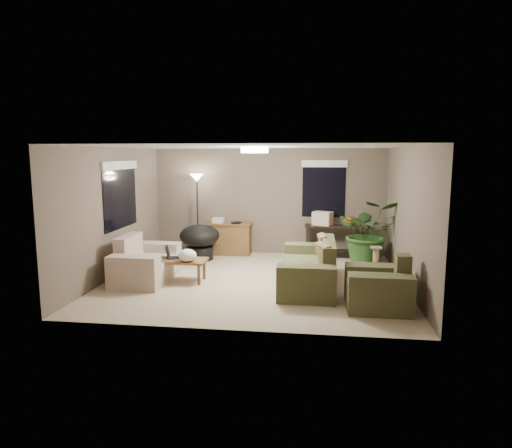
# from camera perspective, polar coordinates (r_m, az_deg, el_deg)

# --- Properties ---
(room_shell) EXTENTS (5.50, 5.50, 5.50)m
(room_shell) POSITION_cam_1_polar(r_m,az_deg,el_deg) (8.45, -0.18, 1.14)
(room_shell) COLOR #BDAD8C
(room_shell) RESTS_ON ground
(main_sofa) EXTENTS (0.95, 2.20, 0.85)m
(main_sofa) POSITION_cam_1_polar(r_m,az_deg,el_deg) (8.32, 6.77, -5.76)
(main_sofa) COLOR #4D4E2F
(main_sofa) RESTS_ON ground
(throw_pillows) EXTENTS (0.39, 1.39, 0.47)m
(throw_pillows) POSITION_cam_1_polar(r_m,az_deg,el_deg) (8.24, 8.60, -3.40)
(throw_pillows) COLOR #8C7251
(throw_pillows) RESTS_ON main_sofa
(loveseat) EXTENTS (0.90, 1.60, 0.85)m
(loveseat) POSITION_cam_1_polar(r_m,az_deg,el_deg) (8.93, -13.74, -4.93)
(loveseat) COLOR beige
(loveseat) RESTS_ON ground
(armchair) EXTENTS (0.95, 1.00, 0.85)m
(armchair) POSITION_cam_1_polar(r_m,az_deg,el_deg) (7.39, 15.08, -7.83)
(armchair) COLOR brown
(armchair) RESTS_ON ground
(coffee_table) EXTENTS (1.00, 0.55, 0.42)m
(coffee_table) POSITION_cam_1_polar(r_m,az_deg,el_deg) (8.68, -9.53, -4.78)
(coffee_table) COLOR brown
(coffee_table) RESTS_ON ground
(laptop) EXTENTS (0.41, 0.34, 0.24)m
(laptop) POSITION_cam_1_polar(r_m,az_deg,el_deg) (8.79, -10.41, -3.81)
(laptop) COLOR black
(laptop) RESTS_ON coffee_table
(plastic_bag) EXTENTS (0.38, 0.35, 0.23)m
(plastic_bag) POSITION_cam_1_polar(r_m,az_deg,el_deg) (8.44, -8.56, -3.89)
(plastic_bag) COLOR white
(plastic_bag) RESTS_ON coffee_table
(desk) EXTENTS (1.10, 0.50, 0.75)m
(desk) POSITION_cam_1_polar(r_m,az_deg,el_deg) (10.90, -3.45, -1.82)
(desk) COLOR brown
(desk) RESTS_ON ground
(desk_papers) EXTENTS (0.70, 0.29, 0.12)m
(desk_papers) POSITION_cam_1_polar(r_m,az_deg,el_deg) (10.85, -4.29, 0.40)
(desk_papers) COLOR silver
(desk_papers) RESTS_ON desk
(console_table) EXTENTS (1.30, 0.40, 0.75)m
(console_table) POSITION_cam_1_polar(r_m,az_deg,el_deg) (10.68, 9.61, -1.82)
(console_table) COLOR black
(console_table) RESTS_ON ground
(pumpkin) EXTENTS (0.31, 0.31, 0.20)m
(pumpkin) POSITION_cam_1_polar(r_m,az_deg,el_deg) (10.63, 11.55, 0.34)
(pumpkin) COLOR orange
(pumpkin) RESTS_ON console_table
(cardboard_box) EXTENTS (0.50, 0.44, 0.31)m
(cardboard_box) POSITION_cam_1_polar(r_m,az_deg,el_deg) (10.60, 8.32, 0.70)
(cardboard_box) COLOR beige
(cardboard_box) RESTS_ON console_table
(papasan_chair) EXTENTS (1.01, 1.01, 0.80)m
(papasan_chair) POSITION_cam_1_polar(r_m,az_deg,el_deg) (10.37, -7.06, -1.91)
(papasan_chair) COLOR black
(papasan_chair) RESTS_ON ground
(floor_lamp) EXTENTS (0.32, 0.32, 1.91)m
(floor_lamp) POSITION_cam_1_polar(r_m,az_deg,el_deg) (10.82, -7.39, 4.57)
(floor_lamp) COLOR black
(floor_lamp) RESTS_ON ground
(ceiling_fixture) EXTENTS (0.50, 0.50, 0.10)m
(ceiling_fixture) POSITION_cam_1_polar(r_m,az_deg,el_deg) (8.38, -0.18, 9.23)
(ceiling_fixture) COLOR white
(ceiling_fixture) RESTS_ON room_shell
(houseplant) EXTENTS (1.28, 1.42, 1.11)m
(houseplant) POSITION_cam_1_polar(r_m,az_deg,el_deg) (10.09, 13.85, -1.88)
(houseplant) COLOR #2D5923
(houseplant) RESTS_ON ground
(cat_scratching_post) EXTENTS (0.32, 0.32, 0.50)m
(cat_scratching_post) POSITION_cam_1_polar(r_m,az_deg,el_deg) (9.67, 14.73, -4.43)
(cat_scratching_post) COLOR tan
(cat_scratching_post) RESTS_ON ground
(window_left) EXTENTS (0.05, 1.56, 1.33)m
(window_left) POSITION_cam_1_polar(r_m,az_deg,el_deg) (9.45, -16.61, 4.83)
(window_left) COLOR black
(window_left) RESTS_ON room_shell
(window_back) EXTENTS (1.06, 0.05, 1.33)m
(window_back) POSITION_cam_1_polar(r_m,az_deg,el_deg) (10.80, 8.50, 5.54)
(window_back) COLOR black
(window_back) RESTS_ON room_shell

